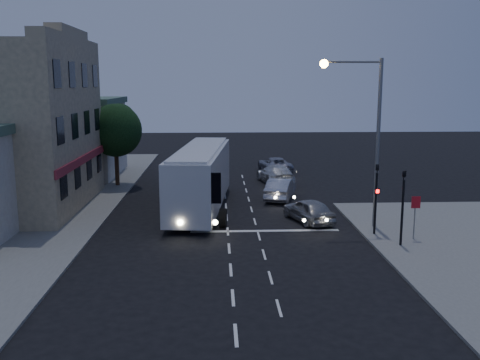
{
  "coord_description": "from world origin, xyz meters",
  "views": [
    {
      "loc": [
        -0.56,
        -25.7,
        7.85
      ],
      "look_at": [
        0.8,
        5.29,
        2.2
      ],
      "focal_mm": 40.0,
      "sensor_mm": 36.0,
      "label": 1
    }
  ],
  "objects_px": {
    "car_sedan_a": "(281,189)",
    "traffic_signal_main": "(376,190)",
    "car_sedan_c": "(275,165)",
    "tour_bus": "(201,176)",
    "regulatory_sign": "(415,210)",
    "streetlight": "(366,124)",
    "car_suv": "(309,210)",
    "traffic_signal_side": "(403,199)",
    "car_sedan_b": "(276,174)",
    "street_tree": "(115,128)"
  },
  "relations": [
    {
      "from": "tour_bus",
      "to": "car_sedan_b",
      "type": "bearing_deg",
      "value": 61.74
    },
    {
      "from": "traffic_signal_main",
      "to": "regulatory_sign",
      "type": "bearing_deg",
      "value": -30.84
    },
    {
      "from": "car_sedan_b",
      "to": "streetlight",
      "type": "relative_size",
      "value": 0.57
    },
    {
      "from": "regulatory_sign",
      "to": "street_tree",
      "type": "bearing_deg",
      "value": 138.92
    },
    {
      "from": "tour_bus",
      "to": "car_sedan_b",
      "type": "relative_size",
      "value": 2.53
    },
    {
      "from": "car_sedan_c",
      "to": "traffic_signal_side",
      "type": "bearing_deg",
      "value": 90.57
    },
    {
      "from": "traffic_signal_main",
      "to": "streetlight",
      "type": "xyz_separation_m",
      "value": [
        -0.26,
        1.42,
        3.31
      ]
    },
    {
      "from": "car_sedan_a",
      "to": "car_sedan_c",
      "type": "relative_size",
      "value": 0.9
    },
    {
      "from": "regulatory_sign",
      "to": "streetlight",
      "type": "height_order",
      "value": "streetlight"
    },
    {
      "from": "traffic_signal_side",
      "to": "regulatory_sign",
      "type": "xyz_separation_m",
      "value": [
        1.0,
        0.96,
        -0.82
      ]
    },
    {
      "from": "traffic_signal_main",
      "to": "car_sedan_a",
      "type": "bearing_deg",
      "value": 112.8
    },
    {
      "from": "car_sedan_b",
      "to": "car_sedan_a",
      "type": "bearing_deg",
      "value": 76.65
    },
    {
      "from": "car_sedan_c",
      "to": "traffic_signal_main",
      "type": "xyz_separation_m",
      "value": [
        3.0,
        -20.34,
        1.74
      ]
    },
    {
      "from": "car_suv",
      "to": "streetlight",
      "type": "distance_m",
      "value": 5.93
    },
    {
      "from": "car_sedan_a",
      "to": "street_tree",
      "type": "height_order",
      "value": "street_tree"
    },
    {
      "from": "streetlight",
      "to": "car_sedan_c",
      "type": "bearing_deg",
      "value": 98.26
    },
    {
      "from": "car_sedan_c",
      "to": "traffic_signal_side",
      "type": "distance_m",
      "value": 22.69
    },
    {
      "from": "car_sedan_c",
      "to": "traffic_signal_side",
      "type": "height_order",
      "value": "traffic_signal_side"
    },
    {
      "from": "car_suv",
      "to": "street_tree",
      "type": "xyz_separation_m",
      "value": [
        -12.87,
        11.22,
        3.81
      ]
    },
    {
      "from": "car_suv",
      "to": "regulatory_sign",
      "type": "xyz_separation_m",
      "value": [
        4.63,
        -4.04,
        0.91
      ]
    },
    {
      "from": "car_sedan_b",
      "to": "traffic_signal_main",
      "type": "distance_m",
      "value": 15.46
    },
    {
      "from": "car_sedan_a",
      "to": "regulatory_sign",
      "type": "distance_m",
      "value": 11.55
    },
    {
      "from": "car_sedan_a",
      "to": "traffic_signal_main",
      "type": "height_order",
      "value": "traffic_signal_main"
    },
    {
      "from": "car_sedan_c",
      "to": "regulatory_sign",
      "type": "height_order",
      "value": "regulatory_sign"
    },
    {
      "from": "car_sedan_c",
      "to": "street_tree",
      "type": "bearing_deg",
      "value": 16.6
    },
    {
      "from": "streetlight",
      "to": "street_tree",
      "type": "bearing_deg",
      "value": 140.49
    },
    {
      "from": "tour_bus",
      "to": "car_sedan_a",
      "type": "bearing_deg",
      "value": 31.26
    },
    {
      "from": "traffic_signal_main",
      "to": "regulatory_sign",
      "type": "distance_m",
      "value": 2.14
    },
    {
      "from": "car_sedan_a",
      "to": "streetlight",
      "type": "bearing_deg",
      "value": 131.43
    },
    {
      "from": "car_sedan_a",
      "to": "traffic_signal_main",
      "type": "distance_m",
      "value": 10.01
    },
    {
      "from": "traffic_signal_main",
      "to": "car_sedan_c",
      "type": "bearing_deg",
      "value": 98.39
    },
    {
      "from": "tour_bus",
      "to": "car_sedan_b",
      "type": "xyz_separation_m",
      "value": [
        5.65,
        8.44,
        -1.37
      ]
    },
    {
      "from": "traffic_signal_main",
      "to": "regulatory_sign",
      "type": "height_order",
      "value": "traffic_signal_main"
    },
    {
      "from": "car_sedan_b",
      "to": "streetlight",
      "type": "distance_m",
      "value": 14.79
    },
    {
      "from": "regulatory_sign",
      "to": "streetlight",
      "type": "distance_m",
      "value": 5.18
    },
    {
      "from": "traffic_signal_side",
      "to": "regulatory_sign",
      "type": "relative_size",
      "value": 1.86
    },
    {
      "from": "tour_bus",
      "to": "street_tree",
      "type": "bearing_deg",
      "value": 136.22
    },
    {
      "from": "tour_bus",
      "to": "street_tree",
      "type": "relative_size",
      "value": 2.09
    },
    {
      "from": "car_sedan_a",
      "to": "car_sedan_b",
      "type": "height_order",
      "value": "car_sedan_b"
    },
    {
      "from": "tour_bus",
      "to": "car_suv",
      "type": "distance_m",
      "value": 7.29
    },
    {
      "from": "traffic_signal_side",
      "to": "street_tree",
      "type": "xyz_separation_m",
      "value": [
        -16.51,
        16.22,
        2.08
      ]
    },
    {
      "from": "car_sedan_b",
      "to": "street_tree",
      "type": "relative_size",
      "value": 0.82
    },
    {
      "from": "traffic_signal_side",
      "to": "regulatory_sign",
      "type": "height_order",
      "value": "traffic_signal_side"
    },
    {
      "from": "car_sedan_b",
      "to": "traffic_signal_side",
      "type": "bearing_deg",
      "value": 93.6
    },
    {
      "from": "streetlight",
      "to": "tour_bus",
      "type": "bearing_deg",
      "value": 150.22
    },
    {
      "from": "traffic_signal_main",
      "to": "street_tree",
      "type": "xyz_separation_m",
      "value": [
        -15.81,
        14.25,
        2.08
      ]
    },
    {
      "from": "car_sedan_b",
      "to": "car_sedan_c",
      "type": "relative_size",
      "value": 1.05
    },
    {
      "from": "car_suv",
      "to": "car_sedan_c",
      "type": "distance_m",
      "value": 17.32
    },
    {
      "from": "tour_bus",
      "to": "car_sedan_c",
      "type": "xyz_separation_m",
      "value": [
        6.17,
        13.82,
        -1.44
      ]
    },
    {
      "from": "car_sedan_a",
      "to": "car_sedan_c",
      "type": "height_order",
      "value": "car_sedan_a"
    }
  ]
}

